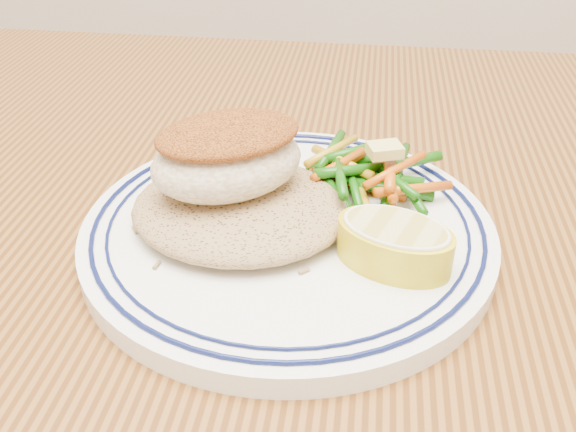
# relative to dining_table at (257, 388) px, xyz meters

# --- Properties ---
(dining_table) EXTENTS (1.50, 0.90, 0.75)m
(dining_table) POSITION_rel_dining_table_xyz_m (0.00, 0.00, 0.00)
(dining_table) COLOR #522D10
(dining_table) RESTS_ON ground
(plate) EXTENTS (0.27, 0.27, 0.02)m
(plate) POSITION_rel_dining_table_xyz_m (0.02, 0.04, 0.11)
(plate) COLOR white
(plate) RESTS_ON dining_table
(rice_pilaf) EXTENTS (0.14, 0.12, 0.03)m
(rice_pilaf) POSITION_rel_dining_table_xyz_m (-0.01, 0.04, 0.13)
(rice_pilaf) COLOR olive
(rice_pilaf) RESTS_ON plate
(fish_fillet) EXTENTS (0.12, 0.11, 0.05)m
(fish_fillet) POSITION_rel_dining_table_xyz_m (-0.02, 0.05, 0.16)
(fish_fillet) COLOR beige
(fish_fillet) RESTS_ON rice_pilaf
(vegetable_pile) EXTENTS (0.10, 0.11, 0.03)m
(vegetable_pile) POSITION_rel_dining_table_xyz_m (0.07, 0.09, 0.13)
(vegetable_pile) COLOR #BE4E09
(vegetable_pile) RESTS_ON plate
(butter_pat) EXTENTS (0.03, 0.02, 0.01)m
(butter_pat) POSITION_rel_dining_table_xyz_m (0.08, 0.09, 0.14)
(butter_pat) COLOR #E5D270
(butter_pat) RESTS_ON vegetable_pile
(lemon_wedge) EXTENTS (0.08, 0.08, 0.03)m
(lemon_wedge) POSITION_rel_dining_table_xyz_m (0.08, 0.01, 0.13)
(lemon_wedge) COLOR yellow
(lemon_wedge) RESTS_ON plate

